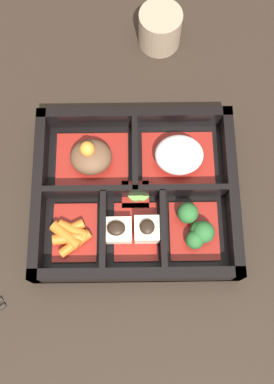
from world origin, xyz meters
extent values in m
plane|color=black|center=(0.00, 0.00, 0.00)|extent=(3.00, 3.00, 0.00)
cube|color=black|center=(0.00, 0.00, 0.01)|extent=(0.28, 0.24, 0.01)
cube|color=black|center=(0.00, -0.11, 0.02)|extent=(0.28, 0.01, 0.05)
cube|color=black|center=(0.00, 0.11, 0.02)|extent=(0.28, 0.01, 0.05)
cube|color=black|center=(-0.13, 0.00, 0.02)|extent=(0.01, 0.24, 0.05)
cube|color=black|center=(0.13, 0.00, 0.02)|extent=(0.01, 0.24, 0.05)
cube|color=black|center=(0.00, 0.00, 0.02)|extent=(0.25, 0.01, 0.05)
cube|color=black|center=(-0.04, -0.05, 0.02)|extent=(0.01, 0.10, 0.05)
cube|color=black|center=(0.04, -0.05, 0.02)|extent=(0.01, 0.10, 0.05)
cube|color=black|center=(0.00, 0.05, 0.02)|extent=(0.01, 0.11, 0.05)
cube|color=maroon|center=(-0.06, 0.05, 0.01)|extent=(0.10, 0.09, 0.01)
ellipsoid|color=brown|center=(-0.06, 0.05, 0.03)|extent=(0.06, 0.05, 0.03)
sphere|color=orange|center=(-0.07, 0.06, 0.05)|extent=(0.02, 0.02, 0.02)
cube|color=maroon|center=(0.06, 0.05, 0.01)|extent=(0.10, 0.09, 0.01)
ellipsoid|color=silver|center=(0.06, 0.05, 0.03)|extent=(0.07, 0.06, 0.04)
cube|color=maroon|center=(-0.08, -0.05, 0.01)|extent=(0.06, 0.08, 0.01)
cylinder|color=#D1661E|center=(-0.09, -0.06, 0.02)|extent=(0.04, 0.02, 0.01)
cylinder|color=#D1661E|center=(-0.09, -0.05, 0.02)|extent=(0.03, 0.02, 0.01)
cylinder|color=#D1661E|center=(-0.08, -0.07, 0.02)|extent=(0.05, 0.04, 0.01)
cylinder|color=#D1661E|center=(-0.08, -0.05, 0.02)|extent=(0.04, 0.03, 0.01)
cylinder|color=#D1661E|center=(-0.09, -0.06, 0.02)|extent=(0.05, 0.04, 0.02)
cube|color=maroon|center=(0.00, -0.05, 0.01)|extent=(0.06, 0.08, 0.01)
cube|color=beige|center=(-0.03, -0.05, 0.02)|extent=(0.04, 0.03, 0.02)
ellipsoid|color=black|center=(-0.03, -0.05, 0.04)|extent=(0.02, 0.02, 0.01)
cube|color=beige|center=(0.01, -0.05, 0.03)|extent=(0.03, 0.03, 0.02)
ellipsoid|color=black|center=(0.01, -0.05, 0.04)|extent=(0.02, 0.02, 0.01)
cube|color=maroon|center=(0.08, -0.05, 0.01)|extent=(0.07, 0.08, 0.01)
sphere|color=#265B28|center=(0.08, -0.07, 0.03)|extent=(0.02, 0.02, 0.02)
sphere|color=#265B28|center=(0.07, -0.03, 0.03)|extent=(0.03, 0.03, 0.03)
sphere|color=#265B28|center=(0.09, -0.06, 0.03)|extent=(0.03, 0.03, 0.03)
sphere|color=#265B28|center=(0.08, -0.06, 0.03)|extent=(0.02, 0.02, 0.02)
cube|color=maroon|center=(0.00, 0.00, 0.01)|extent=(0.04, 0.04, 0.01)
cylinder|color=#75A84C|center=(0.01, 0.00, 0.02)|extent=(0.02, 0.02, 0.00)
cylinder|color=#75A84C|center=(0.00, 0.00, 0.02)|extent=(0.02, 0.02, 0.01)
cylinder|color=#75A84C|center=(0.00, 0.00, 0.02)|extent=(0.02, 0.02, 0.00)
cylinder|color=#75A84C|center=(0.00, 0.00, 0.02)|extent=(0.02, 0.02, 0.00)
cylinder|color=gray|center=(0.04, 0.26, 0.03)|extent=(0.07, 0.07, 0.06)
cylinder|color=#597A38|center=(0.04, 0.26, 0.06)|extent=(0.05, 0.05, 0.01)
camera|label=1|loc=(0.00, -0.19, 0.62)|focal=42.00mm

